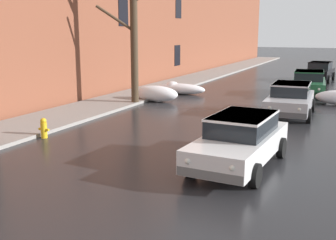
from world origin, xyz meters
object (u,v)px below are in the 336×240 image
bare_tree_mid_block (133,31)px  sedan_silver_parked_kerbside_close (290,98)px  fire_hydrant (44,128)px  sedan_green_parked_kerbside_mid (309,83)px  sedan_white_approaching_near_lane (240,139)px  sedan_black_parked_far_down_block (320,71)px

bare_tree_mid_block → sedan_silver_parked_kerbside_close: bearing=3.0°
fire_hydrant → sedan_green_parked_kerbside_mid: bearing=62.8°
bare_tree_mid_block → sedan_silver_parked_kerbside_close: bare_tree_mid_block is taller
sedan_green_parked_kerbside_mid → fire_hydrant: bearing=-117.2°
sedan_silver_parked_kerbside_close → fire_hydrant: sedan_silver_parked_kerbside_close is taller
bare_tree_mid_block → fire_hydrant: (0.45, -7.25, -3.32)m
sedan_silver_parked_kerbside_close → sedan_green_parked_kerbside_mid: bearing=89.4°
sedan_white_approaching_near_lane → sedan_black_parked_far_down_block: (0.16, 22.11, -0.00)m
sedan_white_approaching_near_lane → fire_hydrant: size_ratio=6.36×
bare_tree_mid_block → fire_hydrant: 7.99m
sedan_silver_parked_kerbside_close → sedan_green_parked_kerbside_mid: 6.40m
bare_tree_mid_block → sedan_green_parked_kerbside_mid: bare_tree_mid_block is taller
sedan_green_parked_kerbside_mid → sedan_black_parked_far_down_block: (-0.08, 7.87, -0.00)m
sedan_white_approaching_near_lane → fire_hydrant: sedan_white_approaching_near_lane is taller
sedan_silver_parked_kerbside_close → fire_hydrant: 10.49m
sedan_black_parked_far_down_block → fire_hydrant: sedan_black_parked_far_down_block is taller
sedan_white_approaching_near_lane → sedan_silver_parked_kerbside_close: same height
bare_tree_mid_block → sedan_silver_parked_kerbside_close: size_ratio=1.66×
sedan_silver_parked_kerbside_close → fire_hydrant: (-7.17, -7.65, -0.40)m
fire_hydrant → sedan_black_parked_far_down_block: bearing=71.9°
sedan_green_parked_kerbside_mid → sedan_black_parked_far_down_block: bearing=90.6°
bare_tree_mid_block → sedan_green_parked_kerbside_mid: bearing=41.5°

